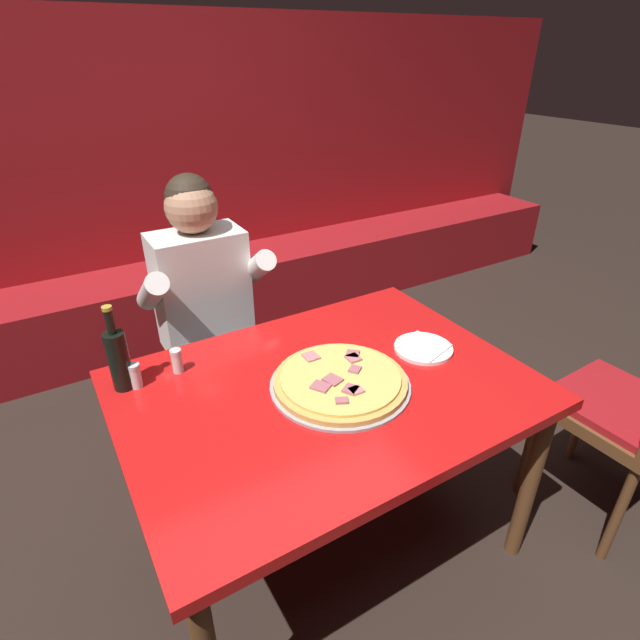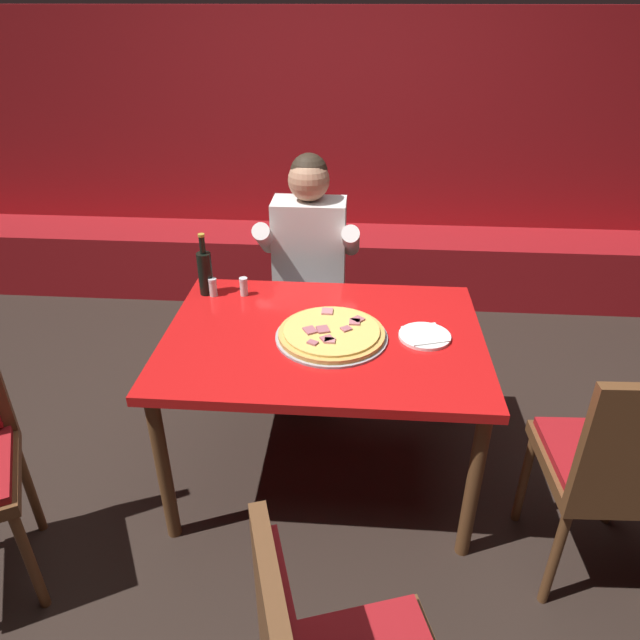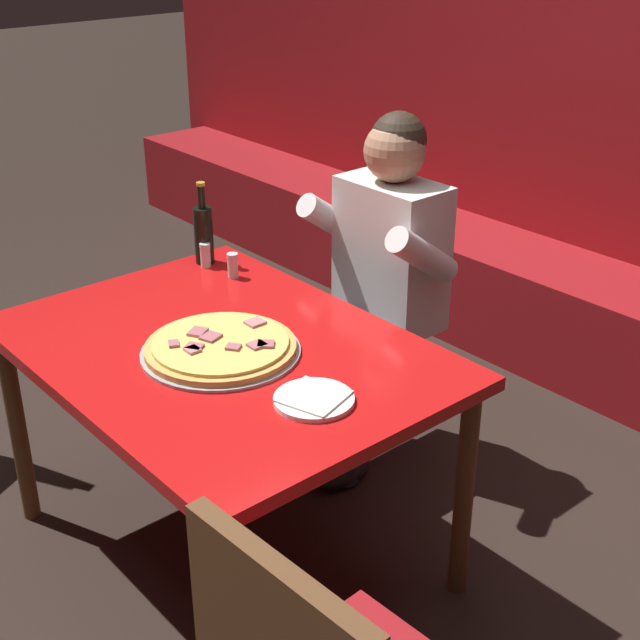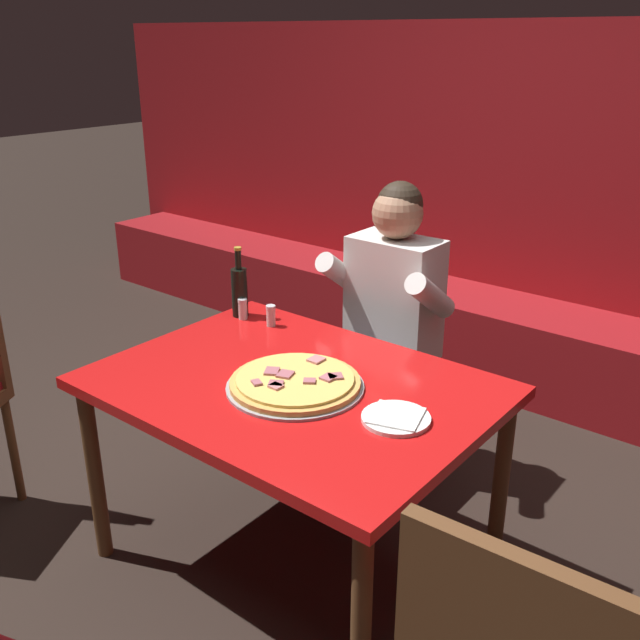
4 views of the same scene
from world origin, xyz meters
name	(u,v)px [view 1 (image 1 of 4)]	position (x,y,z in m)	size (l,w,h in m)	color
ground_plane	(325,537)	(0.00, 0.00, 0.00)	(24.00, 24.00, 0.00)	black
booth_wall_panel	(147,181)	(0.00, 2.18, 0.95)	(6.80, 0.16, 1.90)	maroon
booth_bench	(178,302)	(0.00, 1.86, 0.23)	(6.46, 0.48, 0.46)	maroon
main_dining_table	(326,403)	(0.00, 0.00, 0.67)	(1.30, 0.95, 0.74)	brown
pizza	(340,381)	(0.03, -0.03, 0.76)	(0.45, 0.45, 0.05)	#9E9EA3
plate_white_paper	(423,347)	(0.41, 0.00, 0.75)	(0.21, 0.21, 0.02)	white
beer_bottle	(118,358)	(-0.56, 0.32, 0.85)	(0.07, 0.07, 0.29)	black
shaker_red_pepper_flakes	(136,377)	(-0.53, 0.30, 0.78)	(0.04, 0.04, 0.09)	silver
shaker_black_pepper	(177,362)	(-0.39, 0.32, 0.78)	(0.04, 0.04, 0.09)	silver
diner_seated_blue_shirt	(210,313)	(-0.13, 0.73, 0.71)	(0.53, 0.53, 1.27)	black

